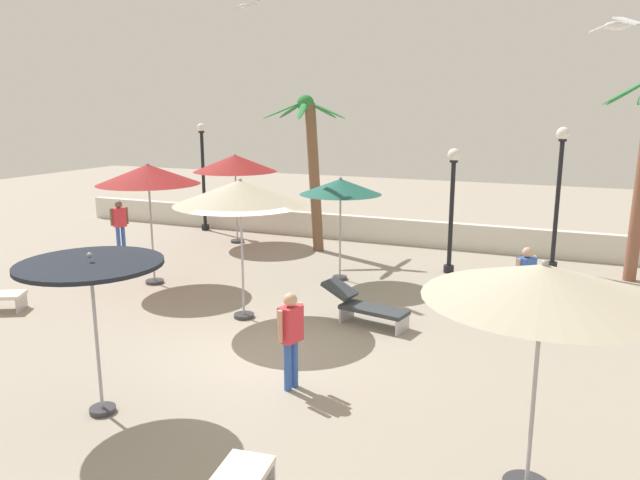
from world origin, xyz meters
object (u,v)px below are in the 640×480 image
object	(u,v)px
guest_2	(291,332)
patio_umbrella_4	(543,284)
patio_umbrella_5	(148,175)
lamp_post_0	(452,200)
lamp_post_2	(559,185)
guest_0	(525,276)
guest_1	(120,221)
palm_tree_0	(312,156)
patio_umbrella_2	(341,187)
lamp_post_1	(203,173)
patio_umbrella_3	(240,193)
patio_umbrella_1	(235,164)
patio_umbrella_0	(91,273)
seagull_1	(246,6)
seagull_0	(617,25)
lounge_chair_1	(364,305)

from	to	relation	value
guest_2	patio_umbrella_4	bearing A→B (deg)	-19.00
patio_umbrella_5	lamp_post_0	size ratio (longest dim) A/B	0.92
lamp_post_2	guest_0	size ratio (longest dim) A/B	2.48
lamp_post_0	guest_1	size ratio (longest dim) A/B	2.07
palm_tree_0	lamp_post_0	world-z (taller)	palm_tree_0
lamp_post_2	guest_2	world-z (taller)	lamp_post_2
guest_2	palm_tree_0	bearing A→B (deg)	111.82
patio_umbrella_2	lamp_post_1	distance (m)	8.04
patio_umbrella_3	lamp_post_2	bearing A→B (deg)	49.12
patio_umbrella_1	lamp_post_0	bearing A→B (deg)	-7.97
patio_umbrella_1	lamp_post_1	distance (m)	2.58
patio_umbrella_0	seagull_1	xyz separation A→B (m)	(-2.19, 8.34, 4.86)
patio_umbrella_0	patio_umbrella_2	distance (m)	7.93
guest_2	seagull_0	bearing A→B (deg)	20.07
patio_umbrella_1	lamp_post_0	xyz separation A→B (m)	(7.24, -1.01, -0.64)
patio_umbrella_4	patio_umbrella_5	distance (m)	10.76
guest_1	guest_2	size ratio (longest dim) A/B	1.02
patio_umbrella_4	palm_tree_0	bearing A→B (deg)	125.43
patio_umbrella_3	patio_umbrella_4	xyz separation A→B (m)	(6.03, -3.85, -0.17)
lounge_chair_1	guest_2	distance (m)	3.28
patio_umbrella_2	guest_2	world-z (taller)	patio_umbrella_2
patio_umbrella_0	patio_umbrella_2	xyz separation A→B (m)	(0.68, 7.89, 0.29)
patio_umbrella_4	palm_tree_0	distance (m)	12.46
lamp_post_2	lounge_chair_1	xyz separation A→B (m)	(-3.40, -6.16, -1.93)
lounge_chair_1	seagull_0	distance (m)	6.74
patio_umbrella_1	patio_umbrella_3	xyz separation A→B (m)	(3.92, -6.32, 0.06)
palm_tree_0	seagull_0	world-z (taller)	seagull_0
palm_tree_0	lamp_post_1	world-z (taller)	palm_tree_0
patio_umbrella_0	lamp_post_2	size ratio (longest dim) A/B	0.62
patio_umbrella_0	guest_0	world-z (taller)	patio_umbrella_0
patio_umbrella_2	guest_1	size ratio (longest dim) A/B	1.66
patio_umbrella_5	seagull_0	xyz separation A→B (m)	(10.01, -2.38, 2.71)
guest_0	guest_1	xyz separation A→B (m)	(-11.96, 1.45, 0.04)
patio_umbrella_2	lounge_chair_1	distance (m)	3.88
seagull_0	seagull_1	bearing A→B (deg)	149.92
patio_umbrella_1	seagull_1	xyz separation A→B (m)	(1.88, -2.34, 4.37)
seagull_1	patio_umbrella_3	bearing A→B (deg)	-62.88
patio_umbrella_0	patio_umbrella_5	size ratio (longest dim) A/B	0.79
patio_umbrella_0	patio_umbrella_4	xyz separation A→B (m)	(5.87, 0.52, 0.38)
patio_umbrella_3	patio_umbrella_4	world-z (taller)	patio_umbrella_3
patio_umbrella_4	seagull_0	xyz separation A→B (m)	(0.58, 2.81, 2.97)
guest_2	patio_umbrella_5	bearing A→B (deg)	145.72
lamp_post_1	seagull_1	world-z (taller)	seagull_1
guest_1	guest_2	xyz separation A→B (m)	(8.84, -6.24, -0.02)
patio_umbrella_4	lamp_post_2	size ratio (longest dim) A/B	0.71
guest_1	seagull_1	world-z (taller)	seagull_1
lounge_chair_1	seagull_0	bearing A→B (deg)	-22.17
lamp_post_0	lamp_post_2	distance (m)	3.00
patio_umbrella_4	lamp_post_2	bearing A→B (deg)	90.72
patio_umbrella_2	patio_umbrella_4	bearing A→B (deg)	-54.83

